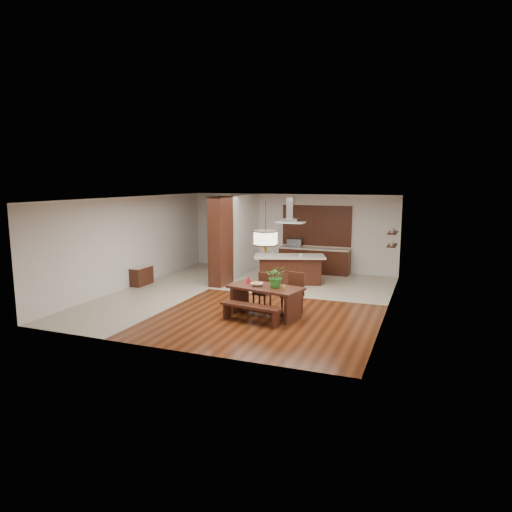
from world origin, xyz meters
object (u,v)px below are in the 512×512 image
at_px(pendant_lantern, 266,228).
at_px(kitchen_island, 290,269).
at_px(hallway_console, 142,276).
at_px(dining_bench, 251,314).
at_px(island_cup, 301,255).
at_px(dining_chair_left, 262,291).
at_px(foliage_plant, 276,276).
at_px(dining_chair_right, 292,294).
at_px(microwave, 295,243).
at_px(dining_table, 265,294).
at_px(fruit_bowl, 257,284).
at_px(range_hood, 291,210).

distance_m(pendant_lantern, kitchen_island, 4.18).
relative_size(hallway_console, kitchen_island, 0.35).
relative_size(dining_bench, kitchen_island, 0.62).
bearing_deg(island_cup, dining_chair_left, -94.43).
bearing_deg(kitchen_island, foliage_plant, -97.44).
xyz_separation_m(dining_chair_right, pendant_lantern, (-0.57, -0.45, 1.72)).
bearing_deg(pendant_lantern, microwave, 99.24).
height_order(dining_chair_right, kitchen_island, dining_chair_right).
bearing_deg(dining_table, fruit_bowl, -175.82).
bearing_deg(hallway_console, fruit_bowl, -20.70).
relative_size(foliage_plant, microwave, 1.04).
xyz_separation_m(dining_bench, dining_chair_left, (-0.19, 1.30, 0.25)).
xyz_separation_m(foliage_plant, fruit_bowl, (-0.51, -0.01, -0.24)).
distance_m(foliage_plant, island_cup, 3.69).
relative_size(fruit_bowl, island_cup, 2.63).
relative_size(fruit_bowl, range_hood, 0.33).
distance_m(dining_chair_left, microwave, 5.23).
bearing_deg(range_hood, dining_chair_right, -72.03).
bearing_deg(island_cup, kitchen_island, 167.29).
height_order(dining_bench, dining_chair_right, dining_chair_right).
bearing_deg(island_cup, pendant_lantern, -88.49).
bearing_deg(dining_table, pendant_lantern, 0.00).
height_order(kitchen_island, range_hood, range_hood).
xyz_separation_m(hallway_console, island_cup, (4.88, 1.89, 0.69)).
height_order(fruit_bowl, microwave, microwave).
bearing_deg(foliage_plant, range_hood, 101.85).
bearing_deg(hallway_console, range_hood, 23.93).
relative_size(island_cup, microwave, 0.21).
bearing_deg(pendant_lantern, dining_chair_right, 38.41).
bearing_deg(pendant_lantern, dining_bench, -102.30).
distance_m(dining_bench, foliage_plant, 1.14).
bearing_deg(dining_table, dining_chair_right, 38.41).
relative_size(pendant_lantern, kitchen_island, 0.52).
relative_size(kitchen_island, microwave, 4.66).
relative_size(hallway_console, dining_chair_left, 0.93).
xyz_separation_m(hallway_console, fruit_bowl, (4.75, -1.80, 0.49)).
relative_size(fruit_bowl, microwave, 0.55).
height_order(fruit_bowl, kitchen_island, kitchen_island).
bearing_deg(microwave, dining_table, -88.21).
height_order(dining_chair_left, range_hood, range_hood).
bearing_deg(dining_table, range_hood, 97.62).
height_order(dining_chair_left, fruit_bowl, dining_chair_left).
bearing_deg(dining_chair_right, fruit_bowl, -136.54).
xyz_separation_m(dining_bench, dining_chair_right, (0.71, 1.10, 0.31)).
bearing_deg(microwave, island_cup, -75.79).
bearing_deg(dining_chair_right, microwave, 118.71).
xyz_separation_m(dining_chair_left, microwave, (-0.61, 5.15, 0.63)).
bearing_deg(dining_chair_right, foliage_plant, -109.05).
height_order(dining_table, range_hood, range_hood).
bearing_deg(fruit_bowl, dining_chair_left, 99.15).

